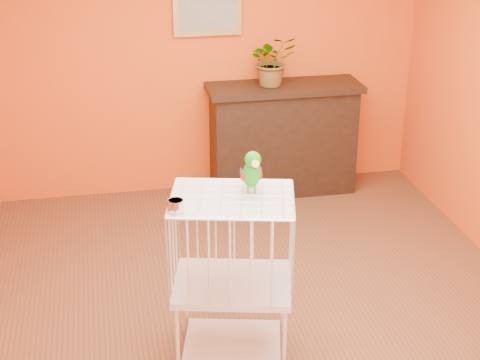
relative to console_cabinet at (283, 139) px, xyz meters
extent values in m
plane|color=brown|center=(-0.67, -2.00, -0.53)|extent=(4.50, 4.50, 0.00)
plane|color=#E34715|center=(-0.67, 0.25, 0.77)|extent=(4.00, 0.00, 4.00)
plane|color=#E34715|center=(-0.67, -4.25, 0.77)|extent=(4.00, 0.00, 4.00)
cube|color=black|center=(0.00, 0.00, -0.03)|extent=(1.34, 0.45, 1.01)
cube|color=black|center=(0.00, 0.00, 0.50)|extent=(1.43, 0.51, 0.06)
cube|color=black|center=(0.00, -0.20, -0.03)|extent=(0.94, 0.02, 0.50)
cube|color=brown|center=(-0.28, -0.05, -0.14)|extent=(0.06, 0.20, 0.31)
cube|color=#284824|center=(-0.19, -0.05, -0.14)|extent=(0.06, 0.20, 0.31)
cube|color=brown|center=(-0.09, -0.05, -0.14)|extent=(0.06, 0.20, 0.31)
cube|color=#284824|center=(0.02, -0.05, -0.14)|extent=(0.06, 0.20, 0.31)
cube|color=brown|center=(0.14, -0.05, -0.14)|extent=(0.06, 0.20, 0.31)
imported|color=#26722D|center=(-0.11, 0.06, 0.71)|extent=(0.45, 0.50, 0.36)
cube|color=#A3843A|center=(-0.67, 0.22, 1.22)|extent=(0.62, 0.03, 0.50)
cube|color=gray|center=(-0.67, 0.20, 1.22)|extent=(0.52, 0.01, 0.40)
cube|color=beige|center=(-0.95, -2.46, -0.44)|extent=(0.71, 0.60, 0.02)
cube|color=beige|center=(-0.95, -2.46, -0.01)|extent=(0.83, 0.71, 0.04)
cube|color=beige|center=(-0.95, -2.46, 0.58)|extent=(0.83, 0.71, 0.01)
cylinder|color=beige|center=(-1.33, -2.63, -0.28)|extent=(0.03, 0.03, 0.50)
cylinder|color=beige|center=(-0.69, -2.78, -0.28)|extent=(0.03, 0.03, 0.50)
cylinder|color=beige|center=(-1.21, -2.14, -0.28)|extent=(0.03, 0.03, 0.50)
cylinder|color=beige|center=(-0.58, -2.29, -0.28)|extent=(0.03, 0.03, 0.50)
cylinder|color=silver|center=(-1.30, -2.59, 0.63)|extent=(0.10, 0.10, 0.07)
cylinder|color=#59544C|center=(-0.84, -2.41, 0.61)|extent=(0.01, 0.01, 0.04)
cylinder|color=#59544C|center=(-0.80, -2.41, 0.61)|extent=(0.01, 0.01, 0.04)
ellipsoid|color=#0D8B0F|center=(-0.82, -2.41, 0.71)|extent=(0.11, 0.16, 0.20)
ellipsoid|color=#0D8B0F|center=(-0.82, -2.45, 0.82)|extent=(0.10, 0.10, 0.10)
cone|color=#FFA115|center=(-0.82, -2.49, 0.81)|extent=(0.05, 0.07, 0.06)
cone|color=black|center=(-0.82, -2.48, 0.79)|extent=(0.03, 0.02, 0.03)
sphere|color=black|center=(-0.85, -2.46, 0.83)|extent=(0.01, 0.01, 0.01)
sphere|color=black|center=(-0.79, -2.46, 0.83)|extent=(0.01, 0.01, 0.01)
ellipsoid|color=#A50C0C|center=(-0.88, -2.41, 0.70)|extent=(0.03, 0.06, 0.07)
ellipsoid|color=navy|center=(-0.77, -2.40, 0.70)|extent=(0.03, 0.06, 0.07)
cone|color=#0D8B0F|center=(-0.82, -2.35, 0.64)|extent=(0.06, 0.14, 0.11)
camera|label=1|loc=(-1.67, -6.36, 2.43)|focal=55.00mm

